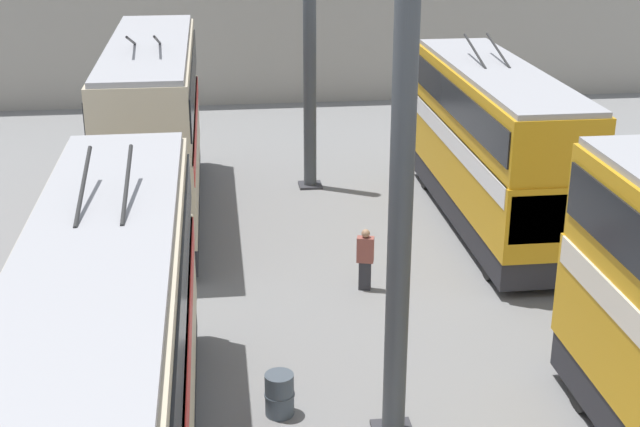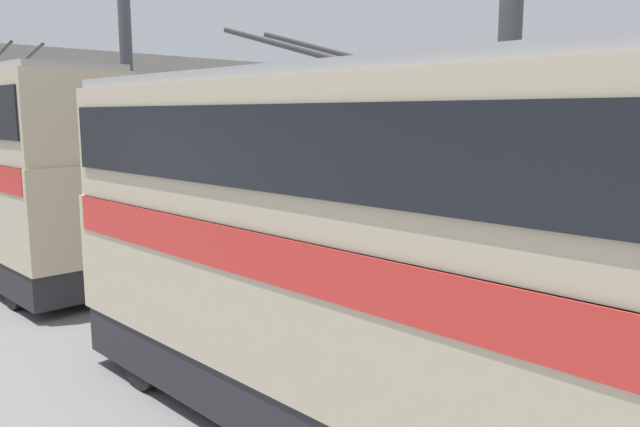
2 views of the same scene
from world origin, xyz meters
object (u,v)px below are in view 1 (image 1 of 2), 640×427
bus_right_mid (153,120)px  person_aisle_midway (365,258)px  bus_right_near (109,354)px  bus_left_far (494,139)px  oil_drum (280,394)px

bus_right_mid → person_aisle_midway: 8.25m
bus_right_near → bus_right_mid: size_ratio=1.04×
bus_right_near → person_aisle_midway: (7.40, -5.39, -1.87)m
bus_left_far → person_aisle_midway: bearing=131.5°
bus_right_mid → bus_right_near: bearing=180.0°
bus_left_far → bus_right_near: 14.93m
person_aisle_midway → oil_drum: person_aisle_midway is taller
bus_right_mid → person_aisle_midway: size_ratio=6.53×
person_aisle_midway → bus_right_mid: bearing=-122.8°
oil_drum → bus_right_mid: bearing=14.2°
person_aisle_midway → bus_right_near: bearing=-21.4°
bus_right_mid → oil_drum: bearing=-165.8°
oil_drum → person_aisle_midway: bearing=-25.8°
bus_right_mid → oil_drum: bus_right_mid is taller
bus_left_far → bus_right_mid: 9.98m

